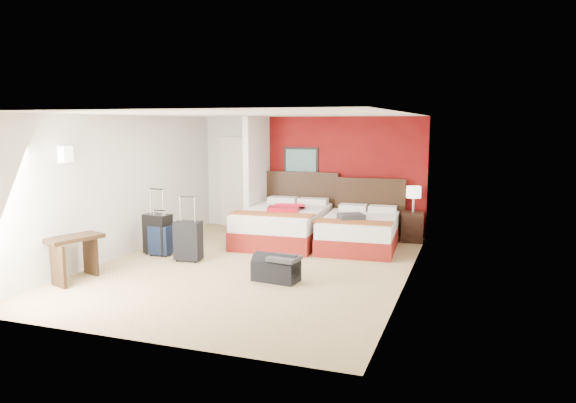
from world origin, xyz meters
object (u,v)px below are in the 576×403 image
at_px(table_lamp, 413,199).
at_px(suitcase_navy, 160,242).
at_px(red_suitcase_open, 287,208).
at_px(suitcase_black, 158,235).
at_px(duffel_bag, 276,270).
at_px(desk, 75,258).
at_px(bed_left, 284,226).
at_px(suitcase_charcoal, 188,242).
at_px(nightstand, 412,227).
at_px(bed_right, 359,232).

xyz_separation_m(table_lamp, suitcase_navy, (-4.13, -2.69, -0.60)).
distance_m(red_suitcase_open, suitcase_black, 2.52).
relative_size(red_suitcase_open, duffel_bag, 1.18).
bearing_deg(red_suitcase_open, desk, -134.46).
xyz_separation_m(red_suitcase_open, duffel_bag, (0.69, -2.46, -0.54)).
xyz_separation_m(red_suitcase_open, suitcase_navy, (-1.82, -1.68, -0.46)).
bearing_deg(red_suitcase_open, suitcase_navy, -149.35).
bearing_deg(bed_left, table_lamp, 18.36).
bearing_deg(suitcase_black, suitcase_charcoal, -7.97).
xyz_separation_m(suitcase_navy, desk, (-0.36, -1.76, 0.08)).
distance_m(bed_left, nightstand, 2.58).
height_order(red_suitcase_open, nightstand, red_suitcase_open).
bearing_deg(nightstand, suitcase_black, -152.43).
xyz_separation_m(bed_right, duffel_bag, (-0.73, -2.58, -0.12)).
relative_size(bed_right, desk, 2.39).
height_order(suitcase_black, suitcase_navy, suitcase_black).
distance_m(duffel_bag, desk, 3.04).
height_order(table_lamp, suitcase_charcoal, table_lamp).
height_order(duffel_bag, desk, desk).
height_order(bed_right, suitcase_charcoal, suitcase_charcoal).
distance_m(bed_left, desk, 4.10).
relative_size(bed_left, suitcase_black, 3.11).
xyz_separation_m(suitcase_charcoal, suitcase_navy, (-0.66, 0.16, -0.07)).
bearing_deg(desk, suitcase_navy, 98.47).
bearing_deg(duffel_bag, bed_right, 81.08).
bearing_deg(desk, suitcase_black, 101.50).
xyz_separation_m(nightstand, suitcase_black, (-4.22, -2.62, 0.06)).
distance_m(bed_left, suitcase_charcoal, 2.21).
xyz_separation_m(bed_left, desk, (-2.08, -3.54, 0.01)).
height_order(bed_left, desk, desk).
bearing_deg(bed_right, suitcase_navy, -154.45).
distance_m(bed_right, nightstand, 1.26).
relative_size(red_suitcase_open, suitcase_charcoal, 1.22).
relative_size(bed_left, table_lamp, 4.25).
xyz_separation_m(nightstand, desk, (-4.49, -4.44, 0.04)).
xyz_separation_m(bed_left, suitcase_charcoal, (-1.05, -1.94, -0.00)).
xyz_separation_m(bed_right, desk, (-3.60, -3.56, 0.05)).
bearing_deg(suitcase_charcoal, table_lamp, 34.00).
xyz_separation_m(bed_right, nightstand, (0.90, 0.88, 0.01)).
height_order(bed_right, suitcase_navy, bed_right).
distance_m(bed_right, suitcase_black, 3.75).
relative_size(suitcase_navy, desk, 0.63).
relative_size(bed_left, duffel_bag, 3.25).
bearing_deg(suitcase_black, bed_right, 36.31).
distance_m(bed_left, table_lamp, 2.63).
distance_m(suitcase_charcoal, duffel_bag, 1.96).
height_order(red_suitcase_open, suitcase_navy, red_suitcase_open).
xyz_separation_m(duffel_bag, desk, (-2.87, -0.98, 0.17)).
distance_m(nightstand, suitcase_black, 4.97).
bearing_deg(nightstand, suitcase_charcoal, -144.93).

